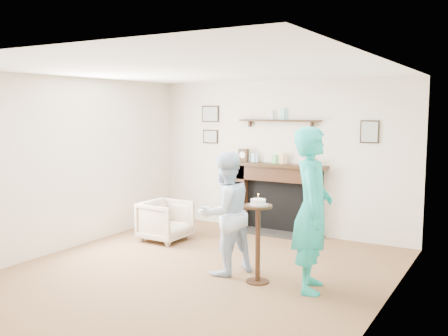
{
  "coord_description": "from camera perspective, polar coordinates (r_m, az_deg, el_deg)",
  "views": [
    {
      "loc": [
        3.35,
        -5.02,
        2.04
      ],
      "look_at": [
        -0.14,
        0.9,
        1.22
      ],
      "focal_mm": 40.0,
      "sensor_mm": 36.0,
      "label": 1
    }
  ],
  "objects": [
    {
      "name": "room_shell",
      "position": [
        6.64,
        0.09,
        3.18
      ],
      "size": [
        4.54,
        5.02,
        2.52
      ],
      "color": "beige",
      "rests_on": "ground"
    },
    {
      "name": "armchair",
      "position": [
        7.91,
        -6.68,
        -8.22
      ],
      "size": [
        0.7,
        0.68,
        0.62
      ],
      "primitive_type": "imported",
      "rotation": [
        0.0,
        0.0,
        1.55
      ],
      "color": "tan",
      "rests_on": "ground"
    },
    {
      "name": "woman",
      "position": [
        5.91,
        9.86,
        -13.5
      ],
      "size": [
        0.63,
        0.78,
        1.85
      ],
      "primitive_type": "imported",
      "rotation": [
        0.0,
        0.0,
        1.9
      ],
      "color": "teal",
      "rests_on": "ground"
    },
    {
      "name": "man",
      "position": [
        6.37,
        0.12,
        -11.9
      ],
      "size": [
        0.82,
        0.91,
        1.52
      ],
      "primitive_type": "imported",
      "rotation": [
        0.0,
        0.0,
        -1.98
      ],
      "color": "#A4B4CD",
      "rests_on": "ground"
    },
    {
      "name": "pedestal_table",
      "position": [
        5.88,
        3.9,
        -6.86
      ],
      "size": [
        0.33,
        0.33,
        1.06
      ],
      "color": "black",
      "rests_on": "ground"
    },
    {
      "name": "ground",
      "position": [
        6.37,
        -3.11,
        -11.9
      ],
      "size": [
        5.0,
        5.0,
        0.0
      ],
      "primitive_type": "plane",
      "color": "brown",
      "rests_on": "ground"
    }
  ]
}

